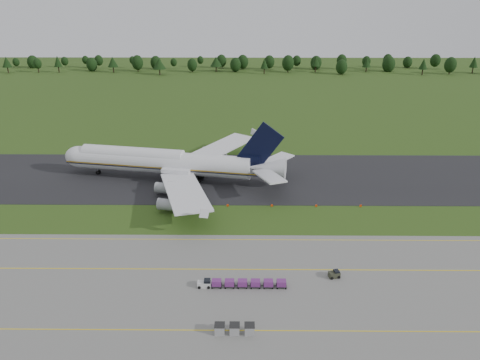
{
  "coord_description": "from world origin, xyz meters",
  "views": [
    {
      "loc": [
        3.03,
        -101.25,
        51.14
      ],
      "look_at": [
        2.11,
        2.0,
        9.49
      ],
      "focal_mm": 35.0,
      "sensor_mm": 36.0,
      "label": 1
    }
  ],
  "objects_px": {
    "aircraft": "(166,162)",
    "utility_cart": "(334,275)",
    "uld_row": "(235,329)",
    "baggage_train": "(241,283)",
    "edge_markers": "(294,206)"
  },
  "relations": [
    {
      "from": "baggage_train",
      "to": "utility_cart",
      "type": "xyz_separation_m",
      "value": [
        17.96,
        3.33,
        -0.23
      ]
    },
    {
      "from": "baggage_train",
      "to": "utility_cart",
      "type": "height_order",
      "value": "baggage_train"
    },
    {
      "from": "baggage_train",
      "to": "edge_markers",
      "type": "distance_m",
      "value": 37.76
    },
    {
      "from": "uld_row",
      "to": "edge_markers",
      "type": "bearing_deg",
      "value": 73.41
    },
    {
      "from": "baggage_train",
      "to": "utility_cart",
      "type": "relative_size",
      "value": 7.12
    },
    {
      "from": "edge_markers",
      "to": "uld_row",
      "type": "bearing_deg",
      "value": -106.59
    },
    {
      "from": "aircraft",
      "to": "utility_cart",
      "type": "bearing_deg",
      "value": -51.67
    },
    {
      "from": "utility_cart",
      "to": "edge_markers",
      "type": "relative_size",
      "value": 0.07
    },
    {
      "from": "uld_row",
      "to": "baggage_train",
      "type": "bearing_deg",
      "value": 85.93
    },
    {
      "from": "utility_cart",
      "to": "uld_row",
      "type": "bearing_deg",
      "value": -139.59
    },
    {
      "from": "edge_markers",
      "to": "aircraft",
      "type": "bearing_deg",
      "value": 152.31
    },
    {
      "from": "aircraft",
      "to": "uld_row",
      "type": "distance_m",
      "value": 69.99
    },
    {
      "from": "utility_cart",
      "to": "uld_row",
      "type": "height_order",
      "value": "uld_row"
    },
    {
      "from": "aircraft",
      "to": "uld_row",
      "type": "xyz_separation_m",
      "value": [
        21.09,
        -66.59,
        -4.5
      ]
    },
    {
      "from": "utility_cart",
      "to": "uld_row",
      "type": "xyz_separation_m",
      "value": [
        -18.86,
        -16.06,
        0.27
      ]
    }
  ]
}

